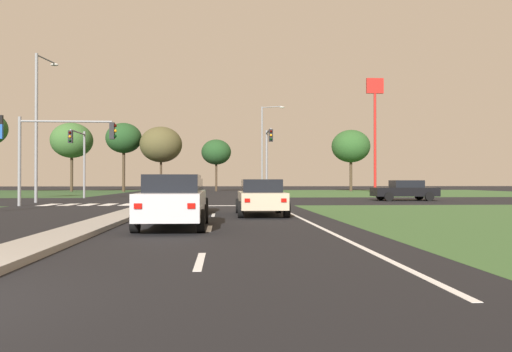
{
  "coord_description": "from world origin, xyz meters",
  "views": [
    {
      "loc": [
        3.91,
        -5.6,
        1.41
      ],
      "look_at": [
        6.43,
        32.59,
        1.8
      ],
      "focal_mm": 35.01,
      "sensor_mm": 36.0,
      "label": 1
    }
  ],
  "objects_px": {
    "traffic_signal_far_right": "(268,151)",
    "street_lamp_third": "(264,145)",
    "car_beige_third": "(261,197)",
    "treeline_second": "(72,141)",
    "car_white_near": "(157,188)",
    "traffic_signal_near_left": "(58,143)",
    "treeline_fourth": "(161,145)",
    "traffic_signal_far_left": "(79,151)",
    "treeline_sixth": "(351,146)",
    "car_teal_fourth": "(183,196)",
    "car_silver_fifth": "(173,201)",
    "car_maroon_second": "(174,186)",
    "treeline_third": "(124,138)",
    "fastfood_pole_sign": "(375,110)",
    "pedestrian_at_median": "(182,183)",
    "car_black_sixth": "(405,190)",
    "treeline_fifth": "(216,152)",
    "street_lamp_second": "(38,119)"
  },
  "relations": [
    {
      "from": "traffic_signal_far_right",
      "to": "street_lamp_third",
      "type": "distance_m",
      "value": 15.38
    },
    {
      "from": "car_beige_third",
      "to": "traffic_signal_far_right",
      "type": "relative_size",
      "value": 0.8
    },
    {
      "from": "treeline_second",
      "to": "street_lamp_third",
      "type": "bearing_deg",
      "value": -26.49
    },
    {
      "from": "car_white_near",
      "to": "traffic_signal_near_left",
      "type": "relative_size",
      "value": 0.84
    },
    {
      "from": "traffic_signal_far_right",
      "to": "treeline_fourth",
      "type": "height_order",
      "value": "treeline_fourth"
    },
    {
      "from": "traffic_signal_far_left",
      "to": "treeline_sixth",
      "type": "height_order",
      "value": "treeline_sixth"
    },
    {
      "from": "car_teal_fourth",
      "to": "car_silver_fifth",
      "type": "relative_size",
      "value": 0.9
    },
    {
      "from": "car_maroon_second",
      "to": "traffic_signal_near_left",
      "type": "relative_size",
      "value": 0.81
    },
    {
      "from": "traffic_signal_far_left",
      "to": "treeline_third",
      "type": "bearing_deg",
      "value": 93.71
    },
    {
      "from": "street_lamp_third",
      "to": "fastfood_pole_sign",
      "type": "distance_m",
      "value": 12.7
    },
    {
      "from": "street_lamp_third",
      "to": "treeline_third",
      "type": "bearing_deg",
      "value": 147.47
    },
    {
      "from": "traffic_signal_far_left",
      "to": "pedestrian_at_median",
      "type": "distance_m",
      "value": 10.87
    },
    {
      "from": "car_white_near",
      "to": "fastfood_pole_sign",
      "type": "bearing_deg",
      "value": -169.04
    },
    {
      "from": "pedestrian_at_median",
      "to": "car_white_near",
      "type": "bearing_deg",
      "value": 95.64
    },
    {
      "from": "treeline_fourth",
      "to": "car_black_sixth",
      "type": "bearing_deg",
      "value": -55.44
    },
    {
      "from": "car_black_sixth",
      "to": "pedestrian_at_median",
      "type": "distance_m",
      "value": 21.42
    },
    {
      "from": "car_silver_fifth",
      "to": "treeline_fifth",
      "type": "relative_size",
      "value": 0.64
    },
    {
      "from": "street_lamp_third",
      "to": "treeline_fourth",
      "type": "distance_m",
      "value": 16.3
    },
    {
      "from": "car_silver_fifth",
      "to": "car_black_sixth",
      "type": "distance_m",
      "value": 24.85
    },
    {
      "from": "traffic_signal_near_left",
      "to": "treeline_fifth",
      "type": "relative_size",
      "value": 0.77
    },
    {
      "from": "car_silver_fifth",
      "to": "treeline_third",
      "type": "bearing_deg",
      "value": 102.67
    },
    {
      "from": "car_teal_fourth",
      "to": "treeline_fifth",
      "type": "bearing_deg",
      "value": 89.05
    },
    {
      "from": "pedestrian_at_median",
      "to": "car_teal_fourth",
      "type": "bearing_deg",
      "value": 163.38
    },
    {
      "from": "street_lamp_second",
      "to": "treeline_sixth",
      "type": "relative_size",
      "value": 1.15
    },
    {
      "from": "car_maroon_second",
      "to": "car_teal_fourth",
      "type": "xyz_separation_m",
      "value": [
        4.42,
        -41.47,
        -0.04
      ]
    },
    {
      "from": "car_teal_fourth",
      "to": "pedestrian_at_median",
      "type": "xyz_separation_m",
      "value": [
        -2.23,
        26.14,
        0.48
      ]
    },
    {
      "from": "traffic_signal_far_right",
      "to": "treeline_second",
      "type": "relative_size",
      "value": 0.62
    },
    {
      "from": "treeline_second",
      "to": "treeline_fourth",
      "type": "bearing_deg",
      "value": -10.78
    },
    {
      "from": "car_white_near",
      "to": "treeline_fifth",
      "type": "bearing_deg",
      "value": -103.07
    },
    {
      "from": "traffic_signal_near_left",
      "to": "traffic_signal_far_right",
      "type": "bearing_deg",
      "value": 41.99
    },
    {
      "from": "traffic_signal_far_right",
      "to": "street_lamp_third",
      "type": "height_order",
      "value": "street_lamp_third"
    },
    {
      "from": "fastfood_pole_sign",
      "to": "car_black_sixth",
      "type": "bearing_deg",
      "value": -99.82
    },
    {
      "from": "traffic_signal_far_right",
      "to": "car_white_near",
      "type": "bearing_deg",
      "value": 147.43
    },
    {
      "from": "car_teal_fourth",
      "to": "car_silver_fifth",
      "type": "xyz_separation_m",
      "value": [
        0.25,
        -6.86,
        0.04
      ]
    },
    {
      "from": "car_beige_third",
      "to": "traffic_signal_near_left",
      "type": "relative_size",
      "value": 0.83
    },
    {
      "from": "traffic_signal_far_left",
      "to": "street_lamp_second",
      "type": "xyz_separation_m",
      "value": [
        -0.67,
        -7.07,
        1.69
      ]
    },
    {
      "from": "car_silver_fifth",
      "to": "street_lamp_second",
      "type": "xyz_separation_m",
      "value": [
        -10.68,
        18.51,
        4.66
      ]
    },
    {
      "from": "traffic_signal_near_left",
      "to": "car_teal_fourth",
      "type": "bearing_deg",
      "value": -42.48
    },
    {
      "from": "car_maroon_second",
      "to": "treeline_second",
      "type": "bearing_deg",
      "value": -19.41
    },
    {
      "from": "treeline_second",
      "to": "car_silver_fifth",
      "type": "bearing_deg",
      "value": -70.54
    },
    {
      "from": "car_white_near",
      "to": "treeline_sixth",
      "type": "bearing_deg",
      "value": -138.91
    },
    {
      "from": "fastfood_pole_sign",
      "to": "treeline_fourth",
      "type": "xyz_separation_m",
      "value": [
        -24.06,
        14.84,
        -2.65
      ]
    },
    {
      "from": "car_beige_third",
      "to": "treeline_third",
      "type": "relative_size",
      "value": 0.5
    },
    {
      "from": "car_silver_fifth",
      "to": "pedestrian_at_median",
      "type": "relative_size",
      "value": 2.53
    },
    {
      "from": "car_teal_fourth",
      "to": "street_lamp_third",
      "type": "bearing_deg",
      "value": 79.43
    },
    {
      "from": "car_white_near",
      "to": "street_lamp_second",
      "type": "relative_size",
      "value": 0.47
    },
    {
      "from": "traffic_signal_far_right",
      "to": "car_maroon_second",
      "type": "bearing_deg",
      "value": 113.47
    },
    {
      "from": "car_white_near",
      "to": "traffic_signal_near_left",
      "type": "bearing_deg",
      "value": 79.78
    },
    {
      "from": "street_lamp_second",
      "to": "treeline_third",
      "type": "relative_size",
      "value": 1.07
    },
    {
      "from": "traffic_signal_far_right",
      "to": "pedestrian_at_median",
      "type": "relative_size",
      "value": 3.13
    }
  ]
}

